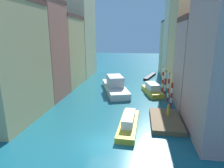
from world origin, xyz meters
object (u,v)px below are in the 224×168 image
waterfront_dock (166,120)px  motorboat_1 (129,123)px  gondola_black (150,76)px  person_on_dock (168,110)px  motorboat_0 (152,90)px  mooring_pole_2 (165,83)px  mooring_pole_3 (163,78)px  mooring_pole_0 (172,94)px  mooring_pole_1 (168,87)px  vaporetto_white (115,86)px

waterfront_dock → motorboat_1: 4.97m
waterfront_dock → gondola_black: waterfront_dock is taller
person_on_dock → motorboat_1: (-4.93, -3.03, -0.67)m
waterfront_dock → motorboat_0: (-1.04, 12.26, 0.50)m
mooring_pole_2 → gondola_black: (-1.87, 16.24, -2.23)m
mooring_pole_3 → motorboat_0: 3.36m
gondola_black → motorboat_1: bearing=-97.4°
mooring_pole_2 → motorboat_0: mooring_pole_2 is taller
mooring_pole_2 → mooring_pole_3: (-0.03, 3.77, 0.05)m
mooring_pole_0 → mooring_pole_3: size_ratio=0.83×
person_on_dock → mooring_pole_1: mooring_pole_1 is taller
mooring_pole_1 → mooring_pole_2: mooring_pole_1 is taller
mooring_pole_0 → mooring_pole_3: bearing=92.4°
motorboat_1 → person_on_dock: bearing=31.6°
mooring_pole_1 → mooring_pole_2: (-0.17, 2.60, -0.04)m
mooring_pole_0 → mooring_pole_2: size_ratio=0.85×
mooring_pole_0 → gondola_black: 21.49m
mooring_pole_1 → gondola_black: bearing=96.2°
mooring_pole_3 → motorboat_0: bearing=-135.6°
mooring_pole_3 → vaporetto_white: mooring_pole_3 is taller
waterfront_dock → mooring_pole_3: 14.48m
mooring_pole_0 → vaporetto_white: 12.03m
person_on_dock → motorboat_1: 5.83m
mooring_pole_3 → gondola_black: (-1.84, 12.47, -2.28)m
vaporetto_white → motorboat_0: 7.15m
mooring_pole_1 → waterfront_dock: bearing=-98.8°
mooring_pole_2 → waterfront_dock: bearing=-95.7°
waterfront_dock → mooring_pole_2: bearing=84.3°
gondola_black → motorboat_0: bearing=-90.8°
motorboat_1 → mooring_pole_0: bearing=51.5°
motorboat_1 → gondola_black: bearing=82.6°
person_on_dock → motorboat_0: size_ratio=0.21×
mooring_pole_0 → motorboat_1: 9.62m
person_on_dock → mooring_pole_3: size_ratio=0.31×
waterfront_dock → person_on_dock: bearing=69.0°
mooring_pole_1 → mooring_pole_2: bearing=93.8°
gondola_black → mooring_pole_3: bearing=-81.6°
mooring_pole_3 → mooring_pole_2: bearing=-89.5°
person_on_dock → mooring_pole_2: bearing=86.1°
person_on_dock → vaporetto_white: 14.47m
mooring_pole_2 → motorboat_1: 13.82m
waterfront_dock → vaporetto_white: size_ratio=0.55×
waterfront_dock → vaporetto_white: (-8.17, 12.69, 0.82)m
motorboat_0 → mooring_pole_3: bearing=44.4°
mooring_pole_2 → gondola_black: size_ratio=0.57×
person_on_dock → gondola_black: size_ratio=0.18×
vaporetto_white → motorboat_1: 15.15m
mooring_pole_0 → mooring_pole_2: mooring_pole_2 is taller
mooring_pole_3 → vaporetto_white: bearing=-170.2°
mooring_pole_1 → mooring_pole_3: bearing=91.9°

